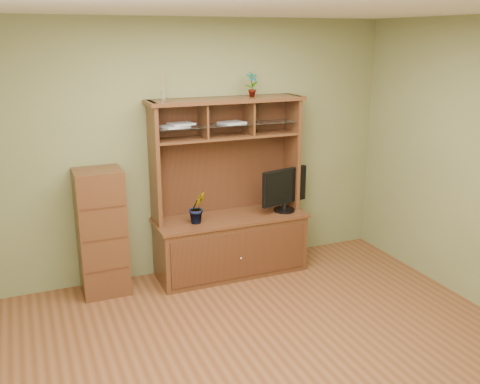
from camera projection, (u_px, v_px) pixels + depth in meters
room at (276, 201)px, 3.91m from camera, size 4.54×4.04×2.74m
media_hutch at (230, 227)px, 5.79m from camera, size 1.66×0.61×1.90m
monitor at (285, 189)px, 5.84m from camera, size 0.60×0.23×0.48m
orchid_plant at (197, 207)px, 5.49m from camera, size 0.21×0.18×0.34m
top_plant at (252, 84)px, 5.54m from camera, size 0.15×0.11×0.26m
reed_diffuser at (163, 90)px, 5.20m from camera, size 0.05×0.05×0.26m
magazines at (196, 124)px, 5.42m from camera, size 0.92×0.26×0.04m
side_cabinet at (102, 232)px, 5.30m from camera, size 0.46×0.42×1.28m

